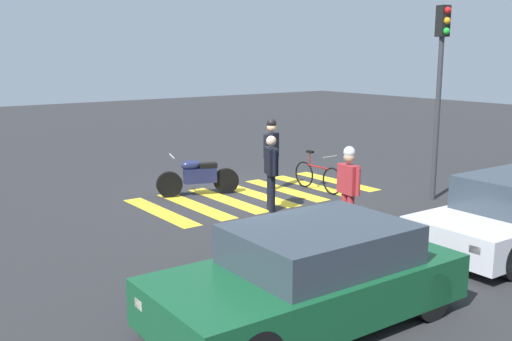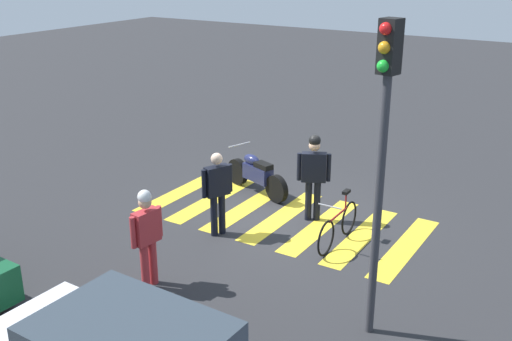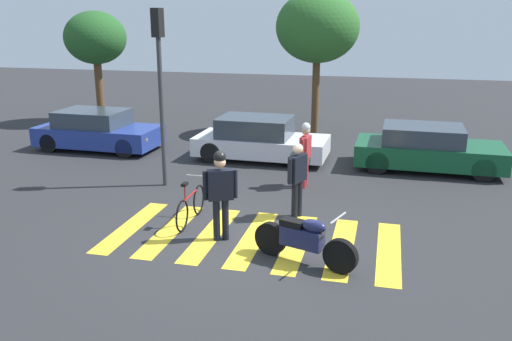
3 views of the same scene
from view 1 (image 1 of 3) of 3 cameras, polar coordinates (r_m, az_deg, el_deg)
ground_plane at (r=14.78m, az=0.12°, el=-2.36°), size 60.00×60.00×0.00m
police_motorcycle at (r=14.75m, az=-5.56°, el=-0.63°), size 2.00×0.91×1.03m
leaning_bicycle at (r=15.26m, az=5.94°, el=-0.54°), size 0.46×1.74×1.00m
officer_on_foot at (r=13.10m, az=1.46°, el=0.21°), size 0.38×0.63×1.70m
officer_by_motorcycle at (r=15.10m, az=1.48°, el=2.12°), size 0.63×0.40×1.86m
pedestrian_bystander at (r=11.58m, az=8.86°, el=-1.29°), size 0.25×0.65×1.73m
crosswalk_stripes at (r=14.78m, az=0.12°, el=-2.35°), size 5.85×2.93×0.01m
car_green_compact at (r=7.83m, az=5.24°, el=-10.14°), size 4.20×1.99×1.29m
traffic_light_pole at (r=14.56m, az=17.28°, el=8.96°), size 0.28×0.35×4.54m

